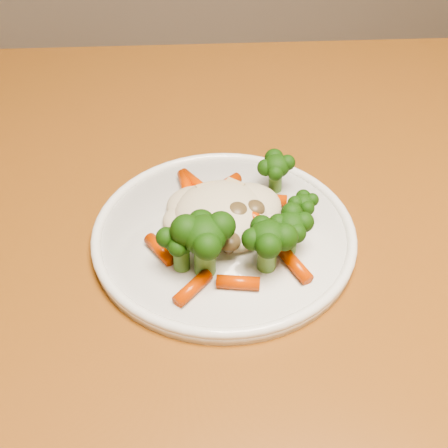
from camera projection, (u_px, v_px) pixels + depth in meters
The scene contains 3 objects.
dining_table at pixel (211, 275), 0.65m from camera, with size 1.28×0.91×0.75m.
plate at pixel (224, 235), 0.55m from camera, with size 0.25×0.25×0.01m, color white.
meal at pixel (233, 222), 0.52m from camera, with size 0.17×0.19×0.06m.
Camera 1 is at (0.26, -0.59, 1.13)m, focal length 45.00 mm.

